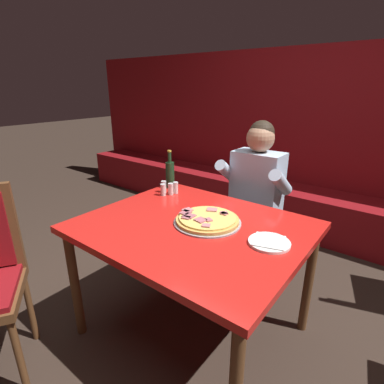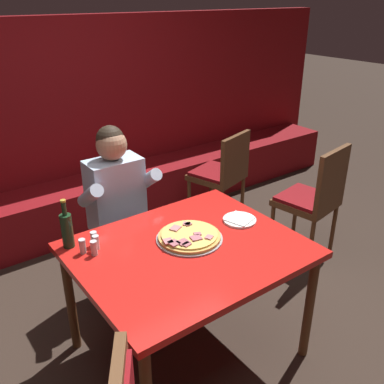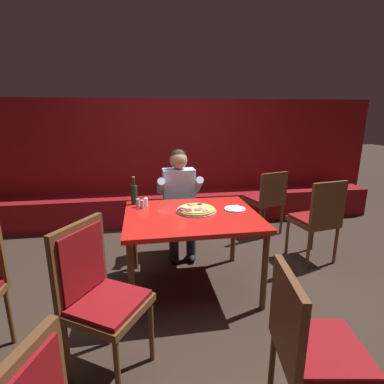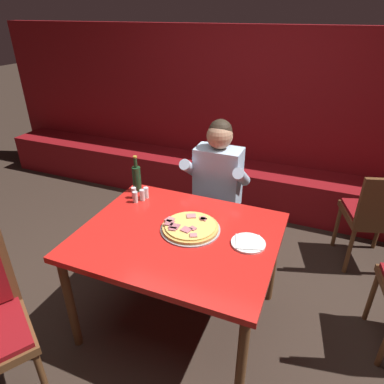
{
  "view_description": "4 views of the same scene",
  "coord_description": "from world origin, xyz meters",
  "px_view_note": "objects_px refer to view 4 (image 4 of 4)",
  "views": [
    {
      "loc": [
        0.94,
        -1.23,
        1.52
      ],
      "look_at": [
        -0.15,
        0.18,
        0.88
      ],
      "focal_mm": 28.0,
      "sensor_mm": 36.0,
      "label": 1
    },
    {
      "loc": [
        -1.2,
        -1.66,
        2.07
      ],
      "look_at": [
        0.18,
        0.21,
        0.98
      ],
      "focal_mm": 40.0,
      "sensor_mm": 36.0,
      "label": 2
    },
    {
      "loc": [
        -0.43,
        -2.63,
        1.7
      ],
      "look_at": [
        0.01,
        0.03,
        0.97
      ],
      "focal_mm": 28.0,
      "sensor_mm": 36.0,
      "label": 3
    },
    {
      "loc": [
        0.76,
        -1.63,
        2.03
      ],
      "look_at": [
        0.03,
        0.15,
        1.0
      ],
      "focal_mm": 32.0,
      "sensor_mm": 36.0,
      "label": 4
    }
  ],
  "objects_px": {
    "shaker_parmesan": "(146,193)",
    "dining_chair_side_aisle": "(377,213)",
    "plate_white_paper": "(248,243)",
    "shaker_black_pepper": "(142,196)",
    "shaker_red_pepper_flakes": "(134,193)",
    "pizza": "(190,227)",
    "main_dining_table": "(179,243)",
    "diner_seated_blue_shirt": "(214,190)",
    "beer_bottle": "(137,178)",
    "shaker_oregano": "(135,198)"
  },
  "relations": [
    {
      "from": "shaker_parmesan",
      "to": "dining_chair_side_aisle",
      "type": "distance_m",
      "value": 1.9
    },
    {
      "from": "plate_white_paper",
      "to": "dining_chair_side_aisle",
      "type": "distance_m",
      "value": 1.41
    },
    {
      "from": "plate_white_paper",
      "to": "shaker_black_pepper",
      "type": "height_order",
      "value": "shaker_black_pepper"
    },
    {
      "from": "shaker_red_pepper_flakes",
      "to": "dining_chair_side_aisle",
      "type": "xyz_separation_m",
      "value": [
        1.77,
        0.88,
        -0.26
      ]
    },
    {
      "from": "pizza",
      "to": "shaker_red_pepper_flakes",
      "type": "relative_size",
      "value": 4.52
    },
    {
      "from": "main_dining_table",
      "to": "dining_chair_side_aisle",
      "type": "height_order",
      "value": "dining_chair_side_aisle"
    },
    {
      "from": "main_dining_table",
      "to": "diner_seated_blue_shirt",
      "type": "bearing_deg",
      "value": 91.27
    },
    {
      "from": "shaker_black_pepper",
      "to": "plate_white_paper",
      "type": "bearing_deg",
      "value": -15.13
    },
    {
      "from": "plate_white_paper",
      "to": "shaker_parmesan",
      "type": "relative_size",
      "value": 2.44
    },
    {
      "from": "main_dining_table",
      "to": "pizza",
      "type": "bearing_deg",
      "value": 49.94
    },
    {
      "from": "plate_white_paper",
      "to": "shaker_parmesan",
      "type": "height_order",
      "value": "shaker_parmesan"
    },
    {
      "from": "dining_chair_side_aisle",
      "to": "diner_seated_blue_shirt",
      "type": "bearing_deg",
      "value": -162.1
    },
    {
      "from": "beer_bottle",
      "to": "shaker_oregano",
      "type": "bearing_deg",
      "value": -64.5
    },
    {
      "from": "beer_bottle",
      "to": "diner_seated_blue_shirt",
      "type": "height_order",
      "value": "diner_seated_blue_shirt"
    },
    {
      "from": "shaker_black_pepper",
      "to": "dining_chair_side_aisle",
      "type": "relative_size",
      "value": 0.09
    },
    {
      "from": "pizza",
      "to": "shaker_black_pepper",
      "type": "height_order",
      "value": "shaker_black_pepper"
    },
    {
      "from": "beer_bottle",
      "to": "shaker_oregano",
      "type": "height_order",
      "value": "beer_bottle"
    },
    {
      "from": "pizza",
      "to": "shaker_parmesan",
      "type": "distance_m",
      "value": 0.54
    },
    {
      "from": "main_dining_table",
      "to": "shaker_black_pepper",
      "type": "xyz_separation_m",
      "value": [
        -0.42,
        0.29,
        0.12
      ]
    },
    {
      "from": "plate_white_paper",
      "to": "shaker_black_pepper",
      "type": "xyz_separation_m",
      "value": [
        -0.86,
        0.23,
        0.03
      ]
    },
    {
      "from": "diner_seated_blue_shirt",
      "to": "main_dining_table",
      "type": "bearing_deg",
      "value": -88.73
    },
    {
      "from": "dining_chair_side_aisle",
      "to": "shaker_red_pepper_flakes",
      "type": "bearing_deg",
      "value": -153.48
    },
    {
      "from": "shaker_oregano",
      "to": "dining_chair_side_aisle",
      "type": "distance_m",
      "value": 1.98
    },
    {
      "from": "shaker_black_pepper",
      "to": "diner_seated_blue_shirt",
      "type": "height_order",
      "value": "diner_seated_blue_shirt"
    },
    {
      "from": "shaker_oregano",
      "to": "shaker_red_pepper_flakes",
      "type": "bearing_deg",
      "value": 128.62
    },
    {
      "from": "beer_bottle",
      "to": "shaker_red_pepper_flakes",
      "type": "distance_m",
      "value": 0.14
    },
    {
      "from": "shaker_red_pepper_flakes",
      "to": "diner_seated_blue_shirt",
      "type": "height_order",
      "value": "diner_seated_blue_shirt"
    },
    {
      "from": "shaker_parmesan",
      "to": "dining_chair_side_aisle",
      "type": "relative_size",
      "value": 0.09
    },
    {
      "from": "plate_white_paper",
      "to": "diner_seated_blue_shirt",
      "type": "xyz_separation_m",
      "value": [
        -0.46,
        0.71,
        -0.07
      ]
    },
    {
      "from": "pizza",
      "to": "diner_seated_blue_shirt",
      "type": "height_order",
      "value": "diner_seated_blue_shirt"
    },
    {
      "from": "plate_white_paper",
      "to": "pizza",
      "type": "bearing_deg",
      "value": 178.76
    },
    {
      "from": "shaker_oregano",
      "to": "plate_white_paper",
      "type": "bearing_deg",
      "value": -11.82
    },
    {
      "from": "pizza",
      "to": "dining_chair_side_aisle",
      "type": "xyz_separation_m",
      "value": [
        1.21,
        1.12,
        -0.24
      ]
    },
    {
      "from": "shaker_parmesan",
      "to": "shaker_red_pepper_flakes",
      "type": "xyz_separation_m",
      "value": [
        -0.08,
        -0.04,
        0.0
      ]
    },
    {
      "from": "shaker_black_pepper",
      "to": "shaker_oregano",
      "type": "xyz_separation_m",
      "value": [
        -0.03,
        -0.05,
        0.0
      ]
    },
    {
      "from": "pizza",
      "to": "beer_bottle",
      "type": "relative_size",
      "value": 1.33
    },
    {
      "from": "diner_seated_blue_shirt",
      "to": "shaker_parmesan",
      "type": "bearing_deg",
      "value": -132.78
    },
    {
      "from": "shaker_red_pepper_flakes",
      "to": "diner_seated_blue_shirt",
      "type": "bearing_deg",
      "value": 44.05
    },
    {
      "from": "shaker_black_pepper",
      "to": "shaker_oregano",
      "type": "height_order",
      "value": "same"
    },
    {
      "from": "main_dining_table",
      "to": "dining_chair_side_aisle",
      "type": "xyz_separation_m",
      "value": [
        1.27,
        1.18,
        -0.15
      ]
    },
    {
      "from": "main_dining_table",
      "to": "plate_white_paper",
      "type": "bearing_deg",
      "value": 7.33
    },
    {
      "from": "shaker_parmesan",
      "to": "shaker_red_pepper_flakes",
      "type": "height_order",
      "value": "same"
    },
    {
      "from": "main_dining_table",
      "to": "shaker_black_pepper",
      "type": "height_order",
      "value": "shaker_black_pepper"
    },
    {
      "from": "pizza",
      "to": "shaker_red_pepper_flakes",
      "type": "bearing_deg",
      "value": 157.16
    },
    {
      "from": "shaker_red_pepper_flakes",
      "to": "shaker_black_pepper",
      "type": "bearing_deg",
      "value": -6.18
    },
    {
      "from": "plate_white_paper",
      "to": "shaker_parmesan",
      "type": "xyz_separation_m",
      "value": [
        -0.86,
        0.28,
        0.03
      ]
    },
    {
      "from": "main_dining_table",
      "to": "pizza",
      "type": "distance_m",
      "value": 0.13
    },
    {
      "from": "plate_white_paper",
      "to": "shaker_oregano",
      "type": "xyz_separation_m",
      "value": [
        -0.9,
        0.19,
        0.03
      ]
    },
    {
      "from": "shaker_parmesan",
      "to": "diner_seated_blue_shirt",
      "type": "xyz_separation_m",
      "value": [
        0.4,
        0.43,
        -0.1
      ]
    },
    {
      "from": "beer_bottle",
      "to": "main_dining_table",
      "type": "bearing_deg",
      "value": -37.46
    }
  ]
}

